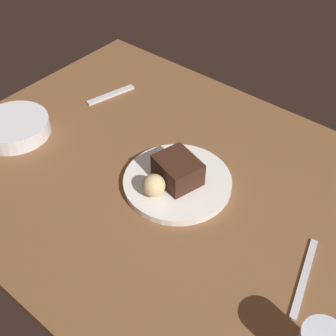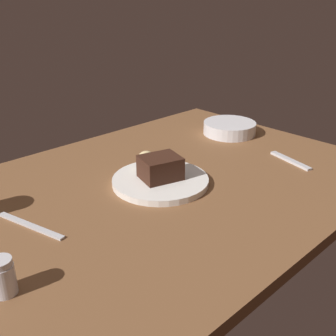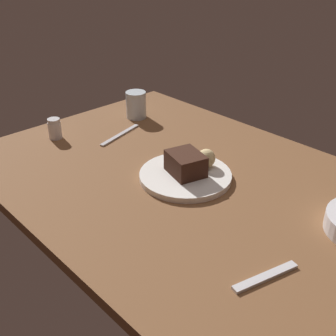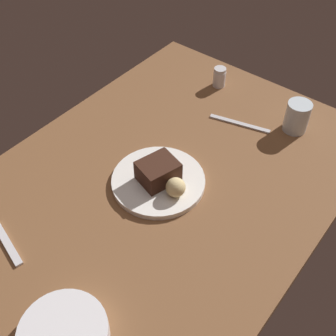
{
  "view_description": "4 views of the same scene",
  "coord_description": "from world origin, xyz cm",
  "px_view_note": "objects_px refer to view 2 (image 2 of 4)",
  "views": [
    {
      "loc": [
        44.17,
        -57.01,
        76.58
      ],
      "look_at": [
        -3.72,
        1.1,
        5.17
      ],
      "focal_mm": 47.55,
      "sensor_mm": 36.0,
      "label": 1
    },
    {
      "loc": [
        65.22,
        70.3,
        50.12
      ],
      "look_at": [
        -2.71,
        0.03,
        6.64
      ],
      "focal_mm": 43.83,
      "sensor_mm": 36.0,
      "label": 2
    },
    {
      "loc": [
        -68.76,
        71.5,
        61.63
      ],
      "look_at": [
        4.82,
        1.94,
        5.01
      ],
      "focal_mm": 45.19,
      "sensor_mm": 36.0,
      "label": 3
    },
    {
      "loc": [
        -59.06,
        -50.45,
        90.15
      ],
      "look_at": [
        4.39,
        0.18,
        5.14
      ],
      "focal_mm": 46.44,
      "sensor_mm": 36.0,
      "label": 4
    }
  ],
  "objects_px": {
    "butter_knife": "(30,226)",
    "bread_roll": "(146,160)",
    "chocolate_cake_slice": "(161,168)",
    "salt_shaker": "(2,277)",
    "side_bowl": "(229,128)",
    "dessert_plate": "(161,181)",
    "dessert_spoon": "(290,161)"
  },
  "relations": [
    {
      "from": "side_bowl",
      "to": "butter_knife",
      "type": "relative_size",
      "value": 0.95
    },
    {
      "from": "dessert_plate",
      "to": "salt_shaker",
      "type": "height_order",
      "value": "salt_shaker"
    },
    {
      "from": "chocolate_cake_slice",
      "to": "salt_shaker",
      "type": "relative_size",
      "value": 1.47
    },
    {
      "from": "side_bowl",
      "to": "butter_knife",
      "type": "xyz_separation_m",
      "value": [
        0.79,
        0.08,
        -0.02
      ]
    },
    {
      "from": "dessert_plate",
      "to": "bread_roll",
      "type": "relative_size",
      "value": 4.87
    },
    {
      "from": "chocolate_cake_slice",
      "to": "bread_roll",
      "type": "height_order",
      "value": "chocolate_cake_slice"
    },
    {
      "from": "chocolate_cake_slice",
      "to": "dessert_spoon",
      "type": "relative_size",
      "value": 0.66
    },
    {
      "from": "salt_shaker",
      "to": "side_bowl",
      "type": "xyz_separation_m",
      "value": [
        -0.91,
        -0.24,
        -0.01
      ]
    },
    {
      "from": "chocolate_cake_slice",
      "to": "salt_shaker",
      "type": "height_order",
      "value": "chocolate_cake_slice"
    },
    {
      "from": "side_bowl",
      "to": "salt_shaker",
      "type": "bearing_deg",
      "value": 15.01
    },
    {
      "from": "butter_knife",
      "to": "dessert_plate",
      "type": "bearing_deg",
      "value": 68.36
    },
    {
      "from": "dessert_plate",
      "to": "salt_shaker",
      "type": "distance_m",
      "value": 0.49
    },
    {
      "from": "bread_roll",
      "to": "side_bowl",
      "type": "distance_m",
      "value": 0.43
    },
    {
      "from": "bread_roll",
      "to": "salt_shaker",
      "type": "relative_size",
      "value": 0.77
    },
    {
      "from": "bread_roll",
      "to": "salt_shaker",
      "type": "bearing_deg",
      "value": 21.53
    },
    {
      "from": "dessert_plate",
      "to": "butter_knife",
      "type": "distance_m",
      "value": 0.35
    },
    {
      "from": "dessert_spoon",
      "to": "butter_knife",
      "type": "relative_size",
      "value": 0.79
    },
    {
      "from": "bread_roll",
      "to": "side_bowl",
      "type": "xyz_separation_m",
      "value": [
        -0.43,
        -0.05,
        -0.02
      ]
    },
    {
      "from": "dessert_spoon",
      "to": "bread_roll",
      "type": "bearing_deg",
      "value": 72.83
    },
    {
      "from": "chocolate_cake_slice",
      "to": "side_bowl",
      "type": "relative_size",
      "value": 0.55
    },
    {
      "from": "dessert_plate",
      "to": "side_bowl",
      "type": "xyz_separation_m",
      "value": [
        -0.44,
        -0.12,
        0.01
      ]
    },
    {
      "from": "butter_knife",
      "to": "bread_roll",
      "type": "bearing_deg",
      "value": 79.66
    },
    {
      "from": "salt_shaker",
      "to": "butter_knife",
      "type": "distance_m",
      "value": 0.21
    },
    {
      "from": "bread_roll",
      "to": "side_bowl",
      "type": "relative_size",
      "value": 0.29
    },
    {
      "from": "side_bowl",
      "to": "dessert_spoon",
      "type": "distance_m",
      "value": 0.29
    },
    {
      "from": "side_bowl",
      "to": "bread_roll",
      "type": "bearing_deg",
      "value": 7.2
    },
    {
      "from": "chocolate_cake_slice",
      "to": "dessert_spoon",
      "type": "height_order",
      "value": "chocolate_cake_slice"
    },
    {
      "from": "salt_shaker",
      "to": "butter_knife",
      "type": "bearing_deg",
      "value": -128.0
    },
    {
      "from": "chocolate_cake_slice",
      "to": "butter_knife",
      "type": "height_order",
      "value": "chocolate_cake_slice"
    },
    {
      "from": "dessert_spoon",
      "to": "butter_knife",
      "type": "distance_m",
      "value": 0.74
    },
    {
      "from": "chocolate_cake_slice",
      "to": "salt_shaker",
      "type": "bearing_deg",
      "value": 14.41
    },
    {
      "from": "dessert_plate",
      "to": "chocolate_cake_slice",
      "type": "height_order",
      "value": "chocolate_cake_slice"
    }
  ]
}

